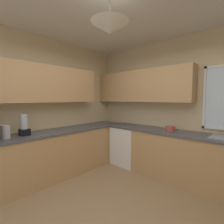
# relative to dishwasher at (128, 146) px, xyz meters

# --- Properties ---
(ground_plane) EXTENTS (8.68, 8.68, 0.00)m
(ground_plane) POSITION_rel_dishwasher_xyz_m (0.96, -1.63, -0.43)
(ground_plane) COLOR #997A56
(room_shell) EXTENTS (3.97, 4.07, 2.81)m
(room_shell) POSITION_rel_dishwasher_xyz_m (0.61, -1.11, 1.40)
(room_shell) COLOR beige
(room_shell) RESTS_ON ground_plane
(counter_run_left) EXTENTS (0.65, 3.68, 0.90)m
(counter_run_left) POSITION_rel_dishwasher_xyz_m (-0.66, -1.63, 0.02)
(counter_run_left) COLOR tan
(counter_run_left) RESTS_ON ground_plane
(counter_run_back) EXTENTS (3.06, 0.65, 0.90)m
(counter_run_back) POSITION_rel_dishwasher_xyz_m (1.17, 0.03, 0.02)
(counter_run_back) COLOR tan
(counter_run_back) RESTS_ON ground_plane
(dishwasher) EXTENTS (0.60, 0.60, 0.86)m
(dishwasher) POSITION_rel_dishwasher_xyz_m (0.00, 0.00, 0.00)
(dishwasher) COLOR white
(dishwasher) RESTS_ON ground_plane
(kettle) EXTENTS (0.13, 0.13, 0.21)m
(kettle) POSITION_rel_dishwasher_xyz_m (-0.64, -2.30, 0.58)
(kettle) COLOR #B7B7BC
(kettle) RESTS_ON counter_run_left
(bowl) EXTENTS (0.19, 0.19, 0.09)m
(bowl) POSITION_rel_dishwasher_xyz_m (0.99, 0.03, 0.52)
(bowl) COLOR #B74C42
(bowl) RESTS_ON counter_run_back
(blender_appliance) EXTENTS (0.15, 0.15, 0.36)m
(blender_appliance) POSITION_rel_dishwasher_xyz_m (-0.66, -2.02, 0.63)
(blender_appliance) COLOR black
(blender_appliance) RESTS_ON counter_run_left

